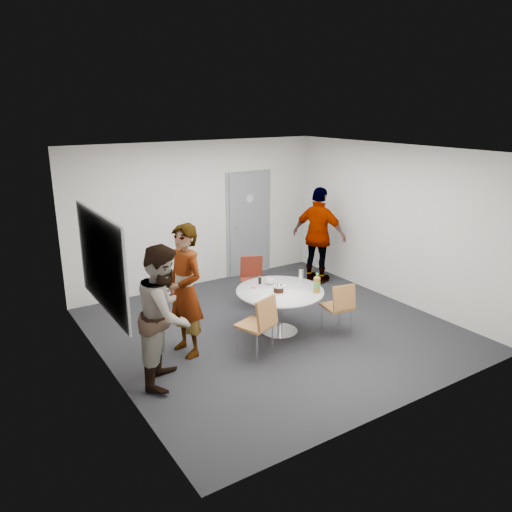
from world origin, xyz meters
TOP-DOWN VIEW (x-y plane):
  - floor at (0.00, 0.00)m, footprint 5.00×5.00m
  - ceiling at (0.00, 0.00)m, footprint 5.00×5.00m
  - wall_back at (0.00, 2.50)m, footprint 5.00×0.00m
  - wall_left at (-2.50, 0.00)m, footprint 0.00×5.00m
  - wall_right at (2.50, 0.00)m, footprint 0.00×5.00m
  - wall_front at (0.00, -2.50)m, footprint 5.00×0.00m
  - door at (1.10, 2.48)m, footprint 1.02×0.17m
  - whiteboard at (-2.46, 0.20)m, footprint 0.04×1.90m
  - table at (0.04, -0.14)m, footprint 1.30×1.30m
  - chair_near_left at (-0.66, -0.63)m, footprint 0.54×0.57m
  - chair_near_right at (0.73, -0.67)m, footprint 0.45×0.48m
  - chair_far at (0.28, 1.05)m, footprint 0.53×0.55m
  - person_main at (-1.44, 0.02)m, footprint 0.53×0.72m
  - person_left at (-1.95, -0.49)m, footprint 1.04×1.08m
  - person_right at (1.95, 1.31)m, footprint 0.86×1.17m

SIDE VIEW (x-z plane):
  - floor at x=0.00m, z-range 0.00..0.00m
  - chair_near_right at x=0.73m, z-range 0.08..0.89m
  - chair_far at x=0.28m, z-range 0.09..0.93m
  - chair_near_left at x=-0.66m, z-range 0.10..0.98m
  - table at x=0.04m, z-range 0.10..1.08m
  - person_left at x=-1.95m, z-range 0.00..1.76m
  - person_main at x=-1.44m, z-range 0.00..1.84m
  - person_right at x=1.95m, z-range 0.00..1.85m
  - door at x=1.10m, z-range -0.03..2.09m
  - wall_back at x=0.00m, z-range -1.15..3.85m
  - wall_left at x=-2.50m, z-range -1.15..3.85m
  - wall_right at x=2.50m, z-range -1.15..3.85m
  - wall_front at x=0.00m, z-range -1.15..3.85m
  - whiteboard at x=-2.46m, z-range 0.82..2.08m
  - ceiling at x=0.00m, z-range 2.70..2.70m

